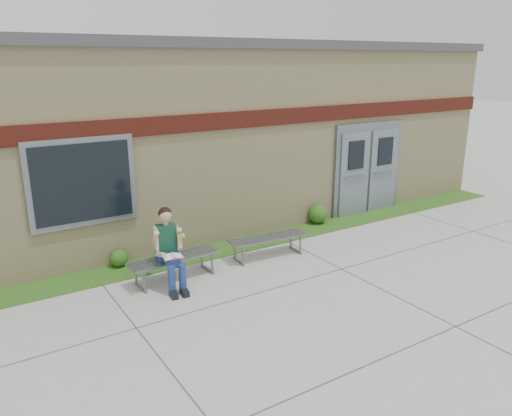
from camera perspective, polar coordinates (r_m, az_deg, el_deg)
ground at (r=8.65m, az=6.99°, el=-9.51°), size 80.00×80.00×0.00m
grass_strip at (r=10.60m, az=-1.94°, el=-4.27°), size 16.00×0.80×0.02m
school_building at (r=13.05m, az=-9.73°, el=8.97°), size 16.20×6.22×4.20m
bench_left at (r=9.04m, az=-9.28°, el=-6.11°), size 1.69×0.57×0.43m
bench_right at (r=9.93m, az=1.38°, el=-3.82°), size 1.65×0.58×0.42m
girl at (r=8.65m, az=-9.88°, el=-4.50°), size 0.52×0.90×1.39m
shrub_mid at (r=9.83m, az=-15.42°, el=-5.53°), size 0.33×0.33×0.33m
shrub_east at (r=12.00m, az=7.09°, el=-0.65°), size 0.47×0.47×0.47m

